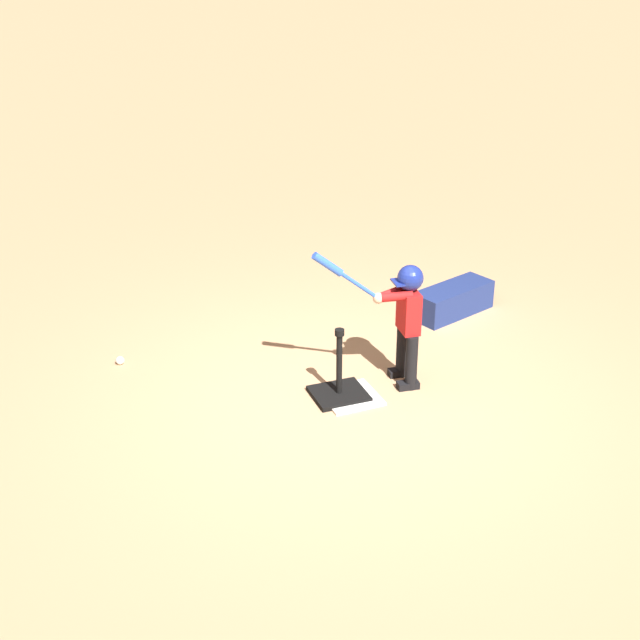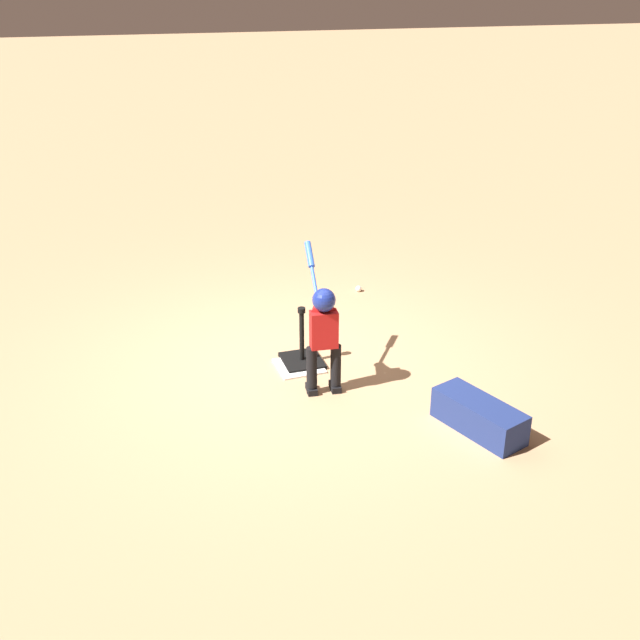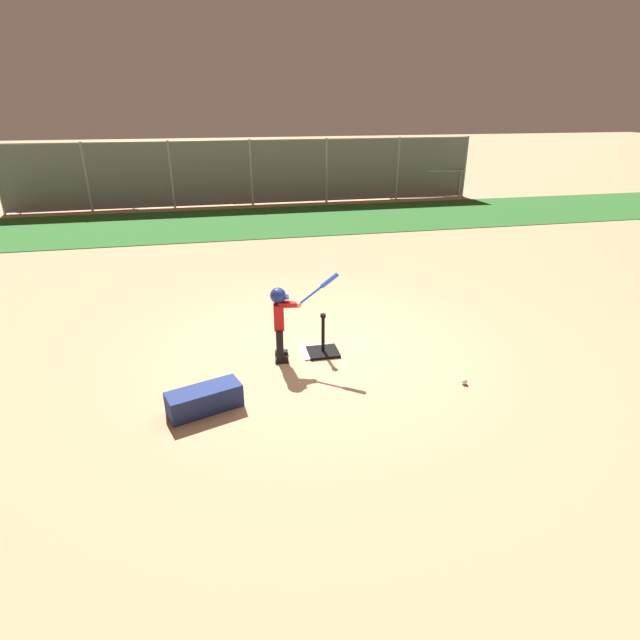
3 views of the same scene
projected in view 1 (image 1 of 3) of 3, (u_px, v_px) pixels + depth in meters
The scene contains 6 objects.
ground_plane at pixel (350, 402), 7.15m from camera, with size 90.00×90.00×0.00m, color tan.
home_plate at pixel (350, 397), 7.21m from camera, with size 0.44×0.44×0.02m, color white.
batting_tee at pixel (339, 388), 7.20m from camera, with size 0.43×0.39×0.61m.
batter_child at pixel (404, 310), 7.16m from camera, with size 0.91×0.34×1.23m.
baseball at pixel (120, 360), 7.71m from camera, with size 0.07×0.07×0.07m, color white.
equipment_bag at pixel (453, 300), 8.62m from camera, with size 0.84×0.32×0.28m, color navy.
Camera 1 is at (2.42, 5.68, 3.66)m, focal length 50.00 mm.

